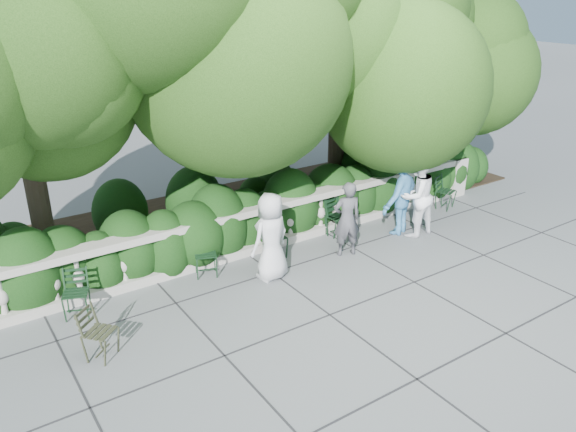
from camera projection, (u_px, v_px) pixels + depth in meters
ground at (318, 282)px, 10.47m from camera, size 90.00×90.00×0.00m
balustrade at (266, 226)px, 11.66m from camera, size 12.00×0.44×1.00m
shrub_hedge at (239, 228)px, 12.76m from camera, size 15.00×2.60×1.70m
tree_canopy at (257, 45)px, 11.73m from camera, size 15.04×6.52×6.78m
chair_a at (208, 279)px, 10.60m from camera, size 0.58×0.60×0.84m
chair_b at (78, 321)px, 9.28m from camera, size 0.59×0.61×0.84m
chair_c at (343, 238)px, 12.31m from camera, size 0.53×0.56×0.84m
chair_d at (340, 237)px, 12.33m from camera, size 0.44×0.48×0.84m
chair_e at (278, 260)px, 11.32m from camera, size 0.48×0.52×0.84m
chair_f at (450, 209)px, 13.83m from camera, size 0.58×0.60×0.84m
chair_weathered at (112, 359)px, 8.35m from camera, size 0.65×0.65×0.84m
person_businessman at (271, 237)px, 10.32m from camera, size 0.92×0.70×1.69m
person_woman_grey at (347, 219)px, 11.26m from camera, size 0.66×0.53×1.56m
person_casual_man at (417, 196)px, 12.13m from camera, size 0.92×0.73×1.83m
person_older_blue at (400, 192)px, 12.21m from camera, size 1.39×1.06×1.90m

